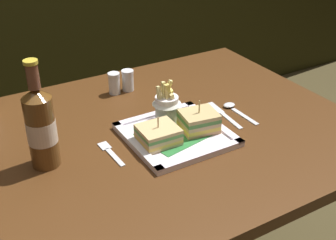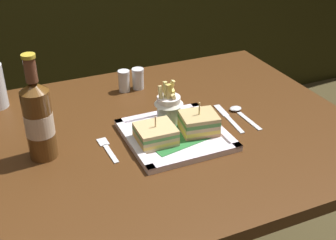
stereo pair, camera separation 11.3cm
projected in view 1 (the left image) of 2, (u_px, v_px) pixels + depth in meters
dining_table at (161, 176)px, 1.24m from camera, size 1.04×0.82×0.76m
square_plate at (176, 135)px, 1.14m from camera, size 0.25×0.25×0.02m
sandwich_half_left at (158, 135)px, 1.09m from camera, size 0.10×0.09×0.07m
sandwich_half_right at (199, 121)px, 1.14m from camera, size 0.10×0.09×0.08m
fries_cup at (167, 104)px, 1.16m from camera, size 0.08×0.08×0.12m
beer_bottle at (41, 127)px, 0.99m from camera, size 0.07×0.07×0.26m
fork at (110, 152)px, 1.08m from camera, size 0.03×0.12×0.00m
knife at (223, 114)px, 1.24m from camera, size 0.03×0.17×0.00m
spoon at (233, 108)px, 1.26m from camera, size 0.04×0.14×0.01m
salt_shaker at (114, 85)px, 1.34m from camera, size 0.04×0.04×0.07m
pepper_shaker at (128, 81)px, 1.37m from camera, size 0.04×0.04×0.07m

